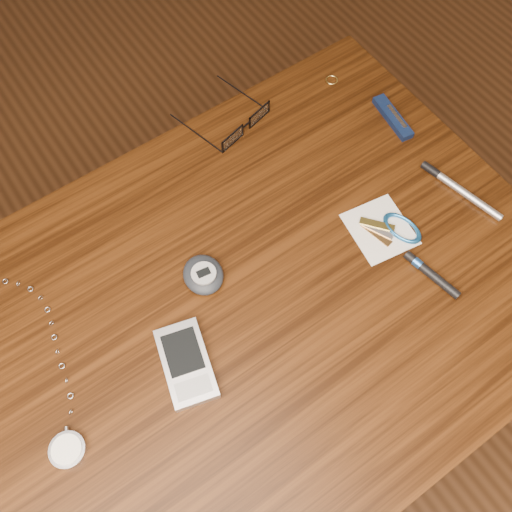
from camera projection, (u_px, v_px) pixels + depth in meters
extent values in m
plane|color=#472814|center=(246.00, 411.00, 1.53)|extent=(3.80, 3.80, 0.00)
cube|color=#331908|center=(238.00, 313.00, 0.87)|extent=(1.00, 0.70, 0.03)
cylinder|color=#4C2814|center=(497.00, 372.00, 1.21)|extent=(0.05, 0.05, 0.71)
cylinder|color=#4C2814|center=(324.00, 179.00, 1.43)|extent=(0.05, 0.05, 0.71)
cube|color=black|center=(233.00, 139.00, 0.98)|extent=(0.05, 0.01, 0.03)
cube|color=silver|center=(233.00, 139.00, 0.98)|extent=(0.05, 0.01, 0.02)
cylinder|color=black|center=(196.00, 133.00, 1.00)|extent=(0.03, 0.12, 0.00)
cube|color=black|center=(259.00, 115.00, 1.01)|extent=(0.05, 0.01, 0.03)
cube|color=silver|center=(259.00, 115.00, 1.01)|extent=(0.05, 0.01, 0.02)
cylinder|color=black|center=(243.00, 93.00, 1.04)|extent=(0.03, 0.12, 0.00)
cube|color=black|center=(246.00, 125.00, 0.99)|extent=(0.02, 0.01, 0.00)
torus|color=tan|center=(332.00, 80.00, 1.06)|extent=(0.03, 0.03, 0.00)
cylinder|color=#BBBABF|center=(68.00, 450.00, 0.76)|extent=(0.05, 0.05, 0.01)
cylinder|color=silver|center=(66.00, 449.00, 0.75)|extent=(0.04, 0.04, 0.00)
cylinder|color=#BBBABF|center=(66.00, 429.00, 0.77)|extent=(0.01, 0.01, 0.01)
torus|color=#BBBABF|center=(71.00, 412.00, 0.78)|extent=(0.01, 0.01, 0.01)
torus|color=#BBBABF|center=(70.00, 396.00, 0.79)|extent=(0.01, 0.01, 0.00)
torus|color=#BBBABF|center=(67.00, 381.00, 0.80)|extent=(0.01, 0.01, 0.01)
torus|color=#BBBABF|center=(62.00, 366.00, 0.81)|extent=(0.01, 0.01, 0.00)
torus|color=#BBBABF|center=(57.00, 352.00, 0.82)|extent=(0.01, 0.01, 0.01)
torus|color=#BBBABF|center=(54.00, 337.00, 0.83)|extent=(0.01, 0.01, 0.00)
torus|color=#BBBABF|center=(51.00, 323.00, 0.84)|extent=(0.01, 0.00, 0.01)
torus|color=#BBBABF|center=(47.00, 310.00, 0.85)|extent=(0.01, 0.01, 0.00)
torus|color=#BBBABF|center=(41.00, 298.00, 0.86)|extent=(0.01, 0.00, 0.01)
torus|color=#BBBABF|center=(30.00, 289.00, 0.87)|extent=(0.01, 0.01, 0.00)
torus|color=#BBBABF|center=(18.00, 284.00, 0.87)|extent=(0.01, 0.01, 0.01)
torus|color=#BBBABF|center=(5.00, 281.00, 0.87)|extent=(0.01, 0.01, 0.00)
cube|color=#B9B9BE|center=(186.00, 364.00, 0.81)|extent=(0.09, 0.13, 0.02)
cube|color=black|center=(183.00, 352.00, 0.81)|extent=(0.06, 0.08, 0.00)
cube|color=#93969A|center=(193.00, 388.00, 0.79)|extent=(0.05, 0.04, 0.00)
ellipsoid|color=#1F232A|center=(203.00, 275.00, 0.87)|extent=(0.07, 0.08, 0.02)
cylinder|color=#93969A|center=(204.00, 273.00, 0.85)|extent=(0.04, 0.04, 0.00)
cube|color=black|center=(203.00, 273.00, 0.85)|extent=(0.02, 0.02, 0.00)
cube|color=silver|center=(380.00, 229.00, 0.92)|extent=(0.11, 0.12, 0.00)
torus|color=#1D65AF|center=(402.00, 228.00, 0.91)|extent=(0.07, 0.07, 0.01)
cube|color=olive|center=(376.00, 234.00, 0.91)|extent=(0.02, 0.06, 0.00)
cube|color=silver|center=(377.00, 229.00, 0.91)|extent=(0.04, 0.06, 0.00)
cube|color=olive|center=(377.00, 224.00, 0.91)|extent=(0.05, 0.05, 0.00)
cube|color=#0C193A|center=(393.00, 117.00, 1.01)|extent=(0.04, 0.10, 0.01)
cube|color=#BCBBC0|center=(397.00, 116.00, 1.00)|extent=(0.02, 0.06, 0.00)
cylinder|color=#BABABE|center=(461.00, 191.00, 0.94)|extent=(0.04, 0.16, 0.01)
cylinder|color=black|center=(431.00, 169.00, 0.96)|extent=(0.02, 0.04, 0.01)
cylinder|color=black|center=(432.00, 275.00, 0.87)|extent=(0.03, 0.10, 0.01)
cylinder|color=#285CAE|center=(417.00, 263.00, 0.88)|extent=(0.02, 0.02, 0.01)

